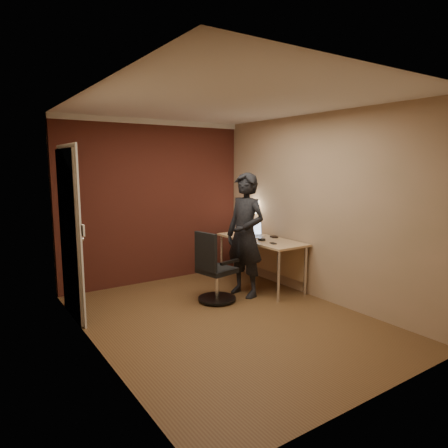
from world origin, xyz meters
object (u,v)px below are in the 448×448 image
at_px(desk, 264,246).
at_px(laptop, 252,233).
at_px(mouse, 262,240).
at_px(desk_lamp, 249,207).
at_px(office_chair, 214,272).
at_px(person, 245,235).
at_px(phone, 273,243).
at_px(wallet, 274,237).

bearing_deg(desk, laptop, 115.99).
xyz_separation_m(desk, mouse, (-0.17, -0.14, 0.14)).
height_order(desk_lamp, office_chair, desk_lamp).
bearing_deg(mouse, desk, 35.45).
distance_m(mouse, office_chair, 0.95).
bearing_deg(mouse, person, -171.28).
xyz_separation_m(desk, phone, (-0.18, -0.40, 0.13)).
bearing_deg(desk_lamp, person, -130.76).
bearing_deg(desk, person, -157.92).
distance_m(phone, wallet, 0.48).
xyz_separation_m(desk, person, (-0.52, -0.21, 0.26)).
xyz_separation_m(laptop, person, (-0.43, -0.40, 0.06)).
bearing_deg(phone, wallet, 62.84).
xyz_separation_m(phone, office_chair, (-0.87, 0.18, -0.32)).
distance_m(desk, person, 0.62).
height_order(desk, laptop, laptop).
bearing_deg(laptop, desk_lamp, 58.91).
xyz_separation_m(phone, person, (-0.35, 0.19, 0.12)).
bearing_deg(desk_lamp, laptop, -121.09).
height_order(desk_lamp, laptop, desk_lamp).
distance_m(wallet, office_chair, 1.25).
bearing_deg(desk_lamp, wallet, -86.06).
bearing_deg(person, desk_lamp, 128.17).
relative_size(phone, wallet, 1.05).
height_order(desk, office_chair, office_chair).
xyz_separation_m(office_chair, person, (0.53, 0.01, 0.44)).
bearing_deg(phone, desk_lamp, 87.95).
relative_size(laptop, office_chair, 0.43).
xyz_separation_m(laptop, wallet, (0.24, -0.24, -0.05)).
relative_size(wallet, office_chair, 0.12).
relative_size(mouse, phone, 0.87).
height_order(desk_lamp, wallet, desk_lamp).
height_order(desk, desk_lamp, desk_lamp).
bearing_deg(desk, wallet, -18.90).
distance_m(laptop, mouse, 0.34).
height_order(laptop, person, person).
relative_size(laptop, phone, 3.54).
bearing_deg(mouse, laptop, 73.24).
bearing_deg(office_chair, person, 1.25).
xyz_separation_m(desk_lamp, wallet, (0.04, -0.56, -0.41)).
xyz_separation_m(desk, laptop, (-0.09, 0.19, 0.19)).
bearing_deg(laptop, mouse, -103.43).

